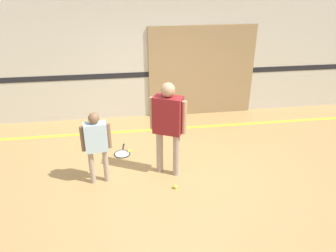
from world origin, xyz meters
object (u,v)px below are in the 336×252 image
Objects in this scene: person_student_left at (96,141)px; tennis_ball_near_instructor at (175,187)px; person_instructor at (168,120)px; tennis_ball_by_spare_racket at (129,151)px; racket_spare_on_floor at (122,153)px.

person_student_left is 1.46m from tennis_ball_near_instructor.
person_instructor is 1.41m from tennis_ball_by_spare_racket.
tennis_ball_by_spare_racket is at bearing 53.58° from person_student_left.
tennis_ball_by_spare_racket is (0.51, 0.88, -0.74)m from person_student_left.
person_student_left reaches higher than tennis_ball_by_spare_racket.
racket_spare_on_floor is 8.59× the size of tennis_ball_by_spare_racket.
person_instructor is 1.18m from person_student_left.
person_student_left reaches higher than tennis_ball_near_instructor.
tennis_ball_by_spare_racket is (-0.65, 0.79, -0.98)m from person_instructor.
person_instructor reaches higher than tennis_ball_near_instructor.
racket_spare_on_floor is at bearing 59.44° from person_student_left.
person_student_left is at bearing 162.34° from racket_spare_on_floor.
person_instructor reaches higher than person_student_left.
tennis_ball_by_spare_racket is at bearing 156.33° from person_instructor.
tennis_ball_near_instructor reaches higher than racket_spare_on_floor.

